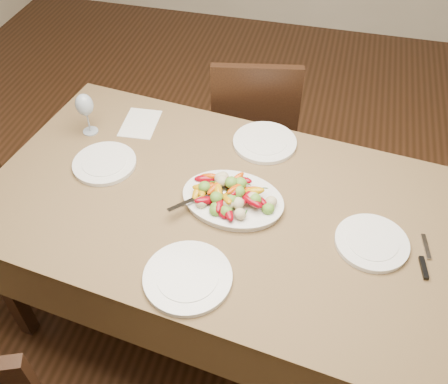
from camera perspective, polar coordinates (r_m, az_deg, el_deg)
name	(u,v)px	position (r m, az deg, el deg)	size (l,w,h in m)	color
floor	(197,307)	(2.51, -3.11, -13.01)	(6.00, 6.00, 0.00)	#361E10
dining_table	(224,263)	(2.18, 0.00, -8.14)	(1.84, 1.04, 0.76)	brown
chair_far	(253,125)	(2.71, 3.39, 7.67)	(0.42, 0.42, 0.95)	black
serving_platter	(233,201)	(1.88, 1.01, -0.99)	(0.38, 0.28, 0.02)	white
roasted_vegetables	(233,190)	(1.84, 1.03, 0.23)	(0.31, 0.21, 0.09)	maroon
serving_spoon	(213,196)	(1.85, -1.27, -0.46)	(0.28, 0.06, 0.03)	#9EA0A8
plate_left	(105,164)	(2.09, -13.48, 3.19)	(0.26, 0.26, 0.02)	white
plate_right	(372,243)	(1.83, 16.52, -5.57)	(0.26, 0.26, 0.02)	white
plate_far	(265,143)	(2.14, 4.67, 5.65)	(0.27, 0.27, 0.02)	white
plate_near	(188,277)	(1.67, -4.17, -9.71)	(0.30, 0.30, 0.02)	white
wine_glass	(86,113)	(2.22, -15.47, 8.71)	(0.08, 0.08, 0.20)	#8C99A5
menu_card	(140,123)	(2.28, -9.56, 7.75)	(0.15, 0.21, 0.00)	silver
table_knife	(425,258)	(1.85, 21.94, -7.05)	(0.02, 0.20, 0.01)	#9EA0A8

